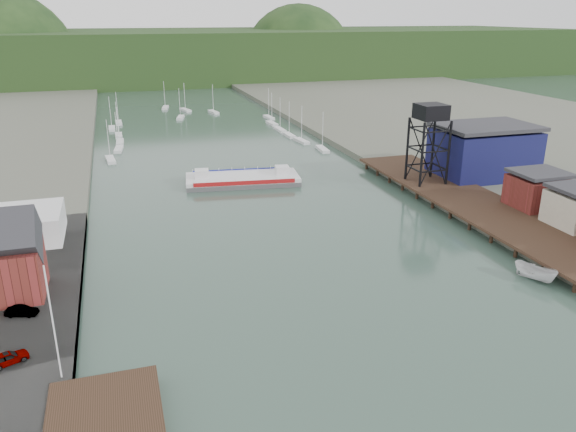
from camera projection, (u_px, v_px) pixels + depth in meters
ground at (412, 389)px, 55.66m from camera, size 600.00×600.00×0.00m
east_land at (568, 150)px, 153.10m from camera, size 120.00×400.00×3.20m
west_quay at (1, 342)px, 62.22m from camera, size 16.00×80.00×1.60m
east_pier at (470, 200)px, 105.72m from camera, size 14.00×70.00×2.45m
white_shed at (1, 227)px, 87.01m from camera, size 18.00×12.00×4.50m
flagpole at (53, 323)px, 52.87m from camera, size 0.16×0.16×12.00m
lift_tower at (431, 117)px, 112.15m from camera, size 6.50×6.50×16.00m
blue_shed at (484, 151)px, 121.04m from camera, size 20.50×14.50×11.30m
marina_sailboats at (199, 128)px, 179.92m from camera, size 57.71×92.65×0.90m
distant_hills at (148, 59)px, 321.66m from camera, size 500.00×120.00×80.00m
chain_ferry at (243, 179)px, 122.56m from camera, size 25.40×12.79×3.51m
motorboat at (535, 273)px, 77.92m from camera, size 4.53×6.52×2.36m
car_west_a at (8, 358)px, 56.76m from camera, size 4.33×3.12×1.37m
car_west_b at (22, 311)px, 65.83m from camera, size 3.91×2.32×1.22m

